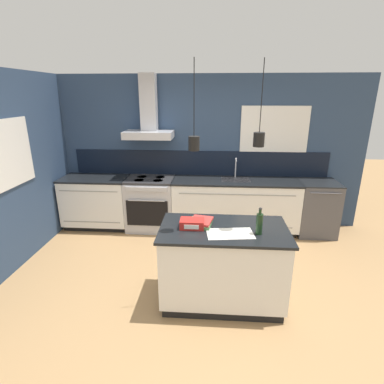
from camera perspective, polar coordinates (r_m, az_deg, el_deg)
ground_plane at (r=3.91m, az=-0.16°, el=-17.59°), size 16.00×16.00×0.00m
wall_back at (r=5.25m, az=0.92°, el=8.02°), size 5.60×2.36×2.60m
wall_left at (r=4.79m, az=-29.93°, el=3.95°), size 0.08×3.80×2.60m
counter_run_left at (r=5.57m, az=-17.62°, el=-1.78°), size 1.14×0.64×0.91m
counter_run_sink at (r=5.20m, az=8.11°, el=-2.51°), size 2.12×0.64×1.25m
oven_range at (r=5.29m, az=-7.84°, el=-2.20°), size 0.81×0.66×0.91m
dishwasher at (r=5.47m, az=22.53°, el=-2.77°), size 0.62×0.65×0.91m
kitchen_island at (r=3.48m, az=5.84°, el=-13.60°), size 1.39×0.78×0.91m
bottle_on_island at (r=3.15m, az=12.70°, el=-5.86°), size 0.07×0.07×0.29m
book_stack at (r=3.31m, az=1.64°, el=-5.79°), size 0.29×0.31×0.06m
red_supply_box at (r=3.24m, az=0.01°, el=-6.05°), size 0.26×0.18×0.09m
paper_pile at (r=3.14m, az=7.27°, el=-7.89°), size 0.51×0.32×0.01m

